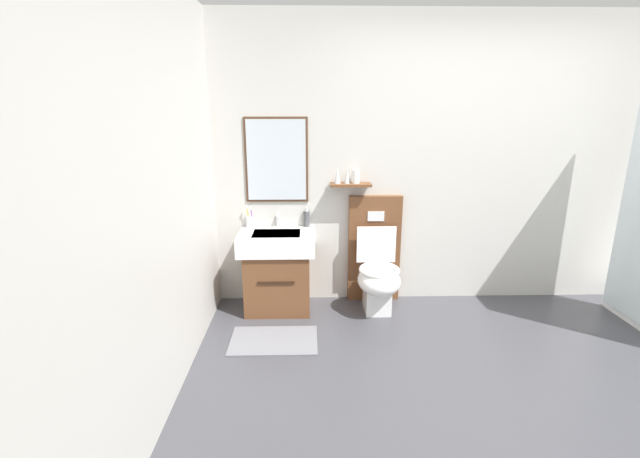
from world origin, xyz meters
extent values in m
cube|color=#3D3D42|center=(0.00, 0.00, -0.05)|extent=(6.04, 4.71, 0.10)
cube|color=beige|center=(0.00, 1.69, 1.28)|extent=(4.84, 0.12, 2.56)
cube|color=#4C301E|center=(-1.74, 1.63, 1.32)|extent=(0.55, 0.02, 0.74)
cube|color=silver|center=(-1.74, 1.62, 1.32)|extent=(0.51, 0.01, 0.70)
cube|color=brown|center=(-1.09, 1.55, 1.11)|extent=(0.36, 0.14, 0.02)
cone|color=silver|center=(-1.20, 1.56, 1.19)|extent=(0.05, 0.05, 0.14)
cone|color=silver|center=(-1.12, 1.56, 1.19)|extent=(0.05, 0.05, 0.14)
cylinder|color=white|center=(-1.04, 1.56, 1.18)|extent=(0.07, 0.07, 0.12)
cube|color=beige|center=(-2.36, 0.00, 1.28)|extent=(0.12, 3.51, 2.56)
cube|color=slate|center=(-1.74, 0.83, 0.01)|extent=(0.68, 0.44, 0.01)
cube|color=brown|center=(-1.74, 1.42, 0.28)|extent=(0.57, 0.46, 0.55)
cube|color=black|center=(-1.74, 1.19, 0.34)|extent=(0.31, 0.01, 0.02)
cube|color=white|center=(-1.74, 1.42, 0.63)|extent=(0.66, 0.50, 0.17)
cube|color=silver|center=(-1.74, 1.39, 0.70)|extent=(0.41, 0.27, 0.03)
cylinder|color=silver|center=(-1.74, 1.62, 0.77)|extent=(0.03, 0.03, 0.11)
cylinder|color=silver|center=(-1.74, 1.57, 0.82)|extent=(0.02, 0.11, 0.02)
cube|color=brown|center=(-0.85, 1.62, 0.50)|extent=(0.48, 0.10, 1.00)
cube|color=silver|center=(-0.85, 1.56, 0.82)|extent=(0.15, 0.01, 0.09)
cube|color=white|center=(-0.85, 1.35, 0.17)|extent=(0.22, 0.30, 0.34)
ellipsoid|color=white|center=(-0.85, 1.27, 0.32)|extent=(0.37, 0.46, 0.24)
torus|color=white|center=(-0.85, 1.27, 0.42)|extent=(0.35, 0.35, 0.04)
cube|color=white|center=(-0.85, 1.49, 0.57)|extent=(0.35, 0.03, 0.33)
cylinder|color=silver|center=(-1.99, 1.59, 0.76)|extent=(0.07, 0.07, 0.09)
cylinder|color=purple|center=(-1.97, 1.59, 0.82)|extent=(0.02, 0.03, 0.16)
cube|color=white|center=(-1.97, 1.58, 0.90)|extent=(0.01, 0.02, 0.03)
cylinder|color=yellow|center=(-2.00, 1.59, 0.82)|extent=(0.03, 0.02, 0.17)
cube|color=white|center=(-2.01, 1.59, 0.91)|extent=(0.02, 0.02, 0.03)
cylinder|color=#4C4C51|center=(-1.48, 1.60, 0.79)|extent=(0.06, 0.06, 0.14)
cylinder|color=silver|center=(-1.48, 1.60, 0.88)|extent=(0.02, 0.02, 0.04)
camera|label=1|loc=(-1.45, -2.27, 1.78)|focal=24.71mm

